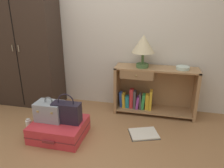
# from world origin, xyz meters

# --- Properties ---
(ground_plane) EXTENTS (9.00, 9.00, 0.00)m
(ground_plane) POSITION_xyz_m (0.00, 0.00, 0.00)
(ground_plane) COLOR #9E7047
(back_wall) EXTENTS (6.40, 0.10, 2.60)m
(back_wall) POSITION_xyz_m (0.00, 1.50, 1.30)
(back_wall) COLOR beige
(back_wall) RESTS_ON ground_plane
(wardrobe) EXTENTS (1.00, 0.47, 1.86)m
(wardrobe) POSITION_xyz_m (-1.20, 1.20, 0.93)
(wardrobe) COLOR #33261E
(wardrobe) RESTS_ON ground_plane
(bookshelf) EXTENTS (1.14, 0.34, 0.70)m
(bookshelf) POSITION_xyz_m (0.71, 1.27, 0.34)
(bookshelf) COLOR #A37A51
(bookshelf) RESTS_ON ground_plane
(table_lamp) EXTENTS (0.31, 0.31, 0.44)m
(table_lamp) POSITION_xyz_m (0.57, 1.24, 1.00)
(table_lamp) COLOR #4C7542
(table_lamp) RESTS_ON bookshelf
(bowl) EXTENTS (0.18, 0.18, 0.04)m
(bowl) POSITION_xyz_m (1.10, 1.25, 0.72)
(bowl) COLOR silver
(bowl) RESTS_ON bookshelf
(suitcase_large) EXTENTS (0.62, 0.55, 0.20)m
(suitcase_large) POSITION_xyz_m (-0.32, 0.38, 0.10)
(suitcase_large) COLOR #D1333D
(suitcase_large) RESTS_ON ground_plane
(train_case) EXTENTS (0.32, 0.23, 0.30)m
(train_case) POSITION_xyz_m (-0.44, 0.41, 0.32)
(train_case) COLOR #8E99A3
(train_case) RESTS_ON suitcase_large
(handbag) EXTENTS (0.33, 0.14, 0.36)m
(handbag) POSITION_xyz_m (-0.22, 0.41, 0.33)
(handbag) COLOR #231E2D
(handbag) RESTS_ON suitcase_large
(bottle) EXTENTS (0.07, 0.07, 0.18)m
(bottle) POSITION_xyz_m (-0.74, 0.40, 0.08)
(bottle) COLOR white
(bottle) RESTS_ON ground_plane
(open_book_on_floor) EXTENTS (0.42, 0.38, 0.02)m
(open_book_on_floor) POSITION_xyz_m (0.68, 0.65, 0.01)
(open_book_on_floor) COLOR white
(open_book_on_floor) RESTS_ON ground_plane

